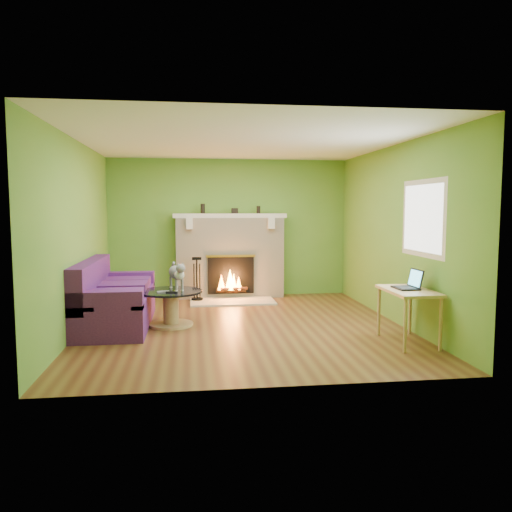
{
  "coord_description": "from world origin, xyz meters",
  "views": [
    {
      "loc": [
        -0.72,
        -6.99,
        1.68
      ],
      "look_at": [
        0.24,
        0.4,
        0.96
      ],
      "focal_mm": 35.0,
      "sensor_mm": 36.0,
      "label": 1
    }
  ],
  "objects_px": {
    "coffee_table": "(171,305)",
    "desk": "(409,296)",
    "sofa": "(112,300)",
    "cat": "(176,276)"
  },
  "relations": [
    {
      "from": "desk",
      "to": "sofa",
      "type": "bearing_deg",
      "value": 159.43
    },
    {
      "from": "desk",
      "to": "coffee_table",
      "type": "bearing_deg",
      "value": 156.15
    },
    {
      "from": "sofa",
      "to": "desk",
      "type": "distance_m",
      "value": 4.07
    },
    {
      "from": "coffee_table",
      "to": "cat",
      "type": "distance_m",
      "value": 0.43
    },
    {
      "from": "coffee_table",
      "to": "desk",
      "type": "xyz_separation_m",
      "value": [
        2.97,
        -1.31,
        0.3
      ]
    },
    {
      "from": "desk",
      "to": "cat",
      "type": "xyz_separation_m",
      "value": [
        -2.89,
        1.36,
        0.12
      ]
    },
    {
      "from": "coffee_table",
      "to": "desk",
      "type": "distance_m",
      "value": 3.26
    },
    {
      "from": "cat",
      "to": "coffee_table",
      "type": "bearing_deg",
      "value": -163.3
    },
    {
      "from": "cat",
      "to": "sofa",
      "type": "bearing_deg",
      "value": 160.62
    },
    {
      "from": "sofa",
      "to": "desk",
      "type": "height_order",
      "value": "sofa"
    }
  ]
}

